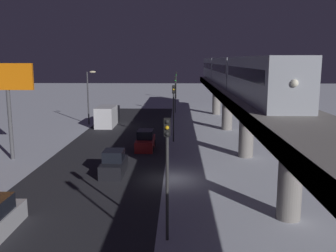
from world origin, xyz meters
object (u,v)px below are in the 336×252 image
subway_train (229,71)px  traffic_light_near (167,162)px  traffic_light_far (175,89)px  box_truck (108,116)px  commercial_billboard (7,86)px  sedan_black (114,164)px  traffic_light_mid (174,105)px  sedan_red (145,141)px  traffic_light_distant (176,81)px

subway_train → traffic_light_near: subway_train is taller
subway_train → traffic_light_far: (7.04, -16.48, -3.64)m
traffic_light_near → traffic_light_far: 47.25m
box_truck → traffic_light_near: (-9.50, 34.19, 2.85)m
traffic_light_near → commercial_billboard: commercial_billboard is taller
sedan_black → box_truck: (4.80, -22.89, 0.55)m
box_truck → traffic_light_mid: 14.49m
sedan_red → traffic_light_distant: (-2.90, -50.72, 3.41)m
box_truck → traffic_light_far: 16.40m
sedan_red → traffic_light_far: size_ratio=0.73×
traffic_light_near → traffic_light_distant: same height
traffic_light_near → sedan_black: bearing=-67.4°
traffic_light_mid → traffic_light_distant: same height
sedan_black → traffic_light_far: (-4.70, -35.95, 3.40)m
traffic_light_far → traffic_light_distant: 23.62m
traffic_light_near → traffic_light_mid: (0.00, -23.62, 0.00)m
subway_train → sedan_red: 16.16m
subway_train → traffic_light_near: bearing=77.1°
traffic_light_distant → traffic_light_mid: bearing=90.0°
traffic_light_near → traffic_light_mid: same height
subway_train → box_truck: bearing=-11.7°
box_truck → traffic_light_distant: (-9.50, -36.68, 2.85)m
box_truck → traffic_light_near: traffic_light_near is taller
sedan_red → commercial_billboard: (12.09, 4.58, 6.04)m
traffic_light_far → traffic_light_distant: size_ratio=1.00×
traffic_light_distant → commercial_billboard: (14.99, 55.30, 2.63)m
traffic_light_near → subway_train: bearing=-102.9°
sedan_red → traffic_light_mid: bearing=50.1°
traffic_light_mid → traffic_light_far: 23.62m
sedan_black → box_truck: box_truck is taller
commercial_billboard → sedan_red: bearing=-159.3°
sedan_red → traffic_light_near: traffic_light_near is taller
subway_train → commercial_billboard: bearing=34.6°
commercial_billboard → subway_train: bearing=-145.4°
sedan_black → box_truck: 23.40m
sedan_red → traffic_light_far: (-2.90, -27.10, 3.41)m
subway_train → traffic_light_mid: size_ratio=8.67×
traffic_light_near → traffic_light_far: same height
subway_train → traffic_light_far: bearing=-66.9°
sedan_black → subway_train: bearing=58.9°
traffic_light_near → traffic_light_mid: bearing=-90.0°
subway_train → traffic_light_near: 31.77m
sedan_black → traffic_light_near: (-4.70, 11.30, 3.40)m
sedan_black → commercial_billboard: (10.29, -4.28, 6.03)m
traffic_light_distant → commercial_billboard: size_ratio=0.72×
sedan_black → traffic_light_mid: traffic_light_mid is taller
traffic_light_mid → traffic_light_far: size_ratio=1.00×
sedan_black → commercial_billboard: size_ratio=0.45×
traffic_light_distant → box_truck: bearing=75.5°
sedan_black → traffic_light_distant: bearing=85.5°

